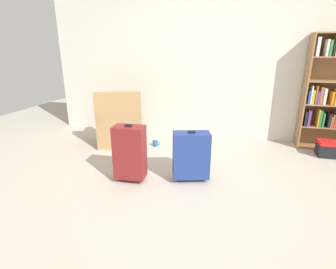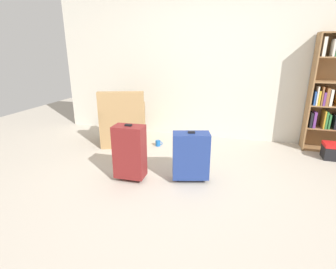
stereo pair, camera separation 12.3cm
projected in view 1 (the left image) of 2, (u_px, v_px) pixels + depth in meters
name	position (u px, v px, depth m)	size (l,w,h in m)	color
ground_plane	(173.00, 192.00, 2.91)	(9.47, 9.47, 0.00)	#B2A899
back_wall	(202.00, 62.00, 4.48)	(5.41, 0.10, 2.60)	beige
bookshelf	(335.00, 92.00, 3.95)	(0.87, 0.29, 1.74)	olive
armchair	(120.00, 125.00, 4.33)	(0.90, 0.90, 0.90)	#9E7A4C
mug	(155.00, 143.00, 4.28)	(0.12, 0.08, 0.10)	#1959A5
storage_box	(332.00, 149.00, 3.84)	(0.38, 0.25, 0.23)	black
suitcase_navy_blue	(191.00, 155.00, 3.09)	(0.47, 0.33, 0.62)	navy
suitcase_dark_red	(130.00, 152.00, 3.07)	(0.36, 0.23, 0.70)	maroon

